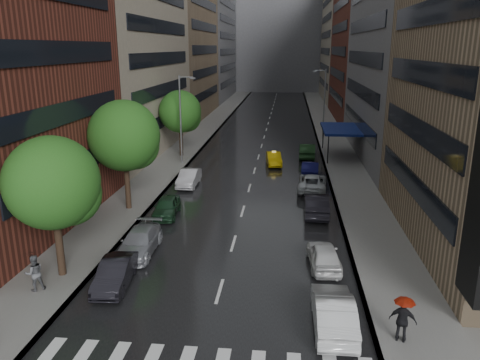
% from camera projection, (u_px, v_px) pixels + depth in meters
% --- Properties ---
extents(ground, '(220.00, 220.00, 0.00)m').
position_uv_depth(ground, '(206.00, 339.00, 19.76)').
color(ground, gray).
rests_on(ground, ground).
extents(road, '(14.00, 140.00, 0.01)m').
position_uv_depth(road, '(266.00, 132.00, 67.58)').
color(road, black).
rests_on(road, ground).
extents(sidewalk_left, '(4.00, 140.00, 0.15)m').
position_uv_depth(sidewalk_left, '(204.00, 130.00, 68.45)').
color(sidewalk_left, gray).
rests_on(sidewalk_left, ground).
extents(sidewalk_right, '(4.00, 140.00, 0.15)m').
position_uv_depth(sidewalk_right, '(329.00, 133.00, 66.66)').
color(sidewalk_right, gray).
rests_on(sidewalk_right, ground).
extents(buildings_left, '(8.00, 108.00, 38.00)m').
position_uv_depth(buildings_left, '(174.00, 19.00, 73.08)').
color(buildings_left, maroon).
rests_on(buildings_left, ground).
extents(buildings_right, '(8.05, 109.10, 36.00)m').
position_uv_depth(buildings_right, '(372.00, 24.00, 68.37)').
color(buildings_right, '#937A5B').
rests_on(buildings_right, ground).
extents(building_far, '(40.00, 14.00, 32.00)m').
position_uv_depth(building_far, '(279.00, 31.00, 128.21)').
color(building_far, slate).
rests_on(building_far, ground).
extents(tree_near, '(4.80, 4.80, 7.65)m').
position_uv_depth(tree_near, '(52.00, 183.00, 23.66)').
color(tree_near, '#382619').
rests_on(tree_near, ground).
extents(tree_mid, '(5.19, 5.19, 8.27)m').
position_uv_depth(tree_mid, '(124.00, 136.00, 33.84)').
color(tree_mid, '#382619').
rests_on(tree_mid, ground).
extents(tree_far, '(4.63, 4.63, 7.37)m').
position_uv_depth(tree_far, '(180.00, 112.00, 51.07)').
color(tree_far, '#382619').
rests_on(tree_far, ground).
extents(taxi, '(1.93, 4.19, 1.33)m').
position_uv_depth(taxi, '(274.00, 159.00, 48.61)').
color(taxi, '#E5B60C').
rests_on(taxi, ground).
extents(parked_cars_left, '(2.07, 22.55, 1.44)m').
position_uv_depth(parked_cars_left, '(158.00, 218.00, 31.57)').
color(parked_cars_left, black).
rests_on(parked_cars_left, ground).
extents(parked_cars_right, '(2.69, 37.74, 1.59)m').
position_uv_depth(parked_cars_right, '(314.00, 195.00, 36.43)').
color(parked_cars_right, silver).
rests_on(parked_cars_right, ground).
extents(ped_black_umbrella, '(1.15, 1.11, 2.09)m').
position_uv_depth(ped_black_umbrella, '(34.00, 268.00, 23.09)').
color(ped_black_umbrella, '#57585C').
rests_on(ped_black_umbrella, sidewalk_left).
extents(ped_red_umbrella, '(1.19, 0.82, 2.01)m').
position_uv_depth(ped_red_umbrella, '(403.00, 316.00, 19.05)').
color(ped_red_umbrella, black).
rests_on(ped_red_umbrella, sidewalk_right).
extents(street_lamp_left, '(1.74, 0.22, 9.00)m').
position_uv_depth(street_lamp_left, '(181.00, 118.00, 47.88)').
color(street_lamp_left, gray).
rests_on(street_lamp_left, sidewalk_left).
extents(street_lamp_right, '(1.74, 0.22, 9.00)m').
position_uv_depth(street_lamp_right, '(324.00, 103.00, 60.69)').
color(street_lamp_right, gray).
rests_on(street_lamp_right, sidewalk_right).
extents(awning, '(4.00, 8.00, 3.12)m').
position_uv_depth(awning, '(341.00, 129.00, 51.48)').
color(awning, navy).
rests_on(awning, sidewalk_right).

